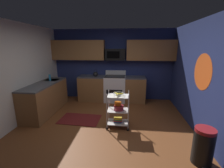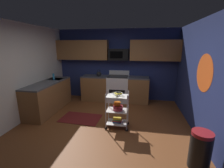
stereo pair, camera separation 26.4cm
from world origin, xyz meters
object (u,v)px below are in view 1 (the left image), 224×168
fruit_bowl (118,94)px  trash_can (203,146)px  rolling_cart (118,110)px  mixing_bowl_small (118,103)px  mixing_bowl_large (119,108)px  dish_soap_bottle (50,77)px  microwave (115,55)px  kettle (96,74)px  book_stack (118,120)px  oven_range (115,88)px

fruit_bowl → trash_can: bearing=-35.3°
rolling_cart → mixing_bowl_small: size_ratio=5.03×
mixing_bowl_large → dish_soap_bottle: 2.56m
rolling_cart → microwave: bearing=96.8°
microwave → kettle: (-0.72, -0.11, -0.70)m
book_stack → kettle: bearing=116.5°
microwave → dish_soap_bottle: microwave is taller
mixing_bowl_large → mixing_bowl_small: size_ratio=1.38×
kettle → trash_can: kettle is taller
rolling_cart → dish_soap_bottle: (-2.26, 1.04, 0.57)m
rolling_cart → kettle: size_ratio=3.47×
rolling_cart → trash_can: rolling_cart is taller
trash_can → kettle: bearing=129.7°
rolling_cart → fruit_bowl: 0.42m
book_stack → mixing_bowl_large: bearing=0.0°
book_stack → trash_can: (1.54, -1.09, 0.14)m
microwave → kettle: bearing=-171.4°
fruit_bowl → trash_can: fruit_bowl is taller
mixing_bowl_small → kettle: bearing=116.8°
book_stack → trash_can: 1.89m
kettle → dish_soap_bottle: (-1.31, -0.87, 0.02)m
mixing_bowl_large → trash_can: 1.88m
kettle → dish_soap_bottle: 1.57m
oven_range → microwave: (-0.00, 0.10, 1.22)m
mixing_bowl_small → kettle: kettle is taller
fruit_bowl → book_stack: fruit_bowl is taller
oven_range → kettle: bearing=-179.7°
mixing_bowl_large → oven_range: bearing=97.6°
oven_range → kettle: 0.88m
oven_range → fruit_bowl: bearing=-82.9°
rolling_cart → dish_soap_bottle: size_ratio=4.57×
fruit_bowl → mixing_bowl_large: fruit_bowl is taller
mixing_bowl_small → book_stack: bearing=-77.9°
dish_soap_bottle → microwave: bearing=25.8°
rolling_cart → fruit_bowl: (-0.00, -0.00, 0.42)m
microwave → fruit_bowl: 2.20m
rolling_cart → book_stack: size_ratio=4.21×
fruit_bowl → mixing_bowl_small: bearing=102.1°
fruit_bowl → kettle: 2.14m
mixing_bowl_small → dish_soap_bottle: (-2.26, 1.01, 0.40)m
mixing_bowl_small → kettle: 2.14m
oven_range → trash_can: (1.78, -3.01, -0.15)m
trash_can → fruit_bowl: bearing=144.7°
mixing_bowl_large → mixing_bowl_small: (-0.02, 0.03, 0.10)m
microwave → trash_can: (1.78, -3.11, -1.37)m
trash_can → mixing_bowl_small: bearing=144.0°
dish_soap_bottle → mixing_bowl_small: bearing=-24.1°
dish_soap_bottle → book_stack: bearing=-24.8°
oven_range → kettle: kettle is taller
fruit_bowl → mixing_bowl_small: fruit_bowl is taller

